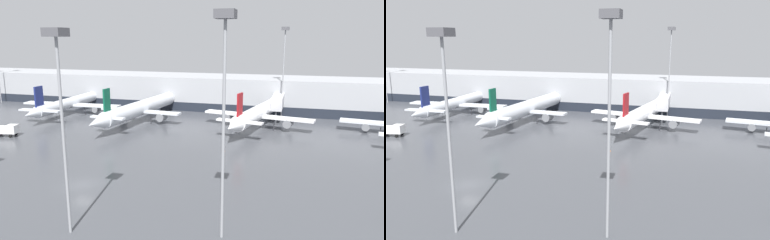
{
  "view_description": "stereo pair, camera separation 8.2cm",
  "coord_description": "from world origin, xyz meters",
  "views": [
    {
      "loc": [
        27.59,
        -41.53,
        19.35
      ],
      "look_at": [
        6.67,
        30.36,
        3.0
      ],
      "focal_mm": 35.0,
      "sensor_mm": 36.0,
      "label": 1
    },
    {
      "loc": [
        27.67,
        -41.51,
        19.35
      ],
      "look_at": [
        6.67,
        30.36,
        3.0
      ],
      "focal_mm": 35.0,
      "sensor_mm": 36.0,
      "label": 2
    }
  ],
  "objects": [
    {
      "name": "parked_jet_2",
      "position": [
        -30.1,
        42.76,
        2.81
      ],
      "size": [
        27.13,
        37.14,
        8.73
      ],
      "rotation": [
        0.0,
        0.0,
        1.61
      ],
      "color": "silver",
      "rests_on": "ground_plane"
    },
    {
      "name": "traffic_cone_1",
      "position": [
        15.32,
        20.42,
        0.28
      ],
      "size": [
        0.47,
        0.47,
        0.56
      ],
      "color": "orange",
      "rests_on": "ground_plane"
    },
    {
      "name": "parked_jet_1",
      "position": [
        -8.33,
        38.19,
        3.26
      ],
      "size": [
        20.38,
        39.48,
        9.57
      ],
      "rotation": [
        0.0,
        0.0,
        1.48
      ],
      "color": "silver",
      "rests_on": "ground_plane"
    },
    {
      "name": "apron_light_mast_0",
      "position": [
        23.46,
        51.85,
        16.97
      ],
      "size": [
        1.8,
        1.8,
        22.06
      ],
      "color": "gray",
      "rests_on": "ground_plane"
    },
    {
      "name": "apron_light_mast_4",
      "position": [
        20.93,
        -8.12,
        16.84
      ],
      "size": [
        1.8,
        1.8,
        21.85
      ],
      "color": "gray",
      "rests_on": "ground_plane"
    },
    {
      "name": "ground_plane",
      "position": [
        0.0,
        0.0,
        0.0
      ],
      "size": [
        320.0,
        320.0,
        0.0
      ],
      "primitive_type": "plane",
      "color": "#424449"
    },
    {
      "name": "terminal_building",
      "position": [
        0.08,
        61.94,
        4.49
      ],
      "size": [
        160.0,
        26.69,
        9.0
      ],
      "color": "#9EA0A5",
      "rests_on": "ground_plane"
    },
    {
      "name": "apron_light_mast_5",
      "position": [
        5.93,
        -11.51,
        15.81
      ],
      "size": [
        1.8,
        1.8,
        20.31
      ],
      "color": "gray",
      "rests_on": "ground_plane"
    },
    {
      "name": "service_truck_0",
      "position": [
        -28.97,
        18.21,
        1.41
      ],
      "size": [
        5.39,
        2.92,
        2.41
      ],
      "rotation": [
        0.0,
        0.0,
        0.18
      ],
      "color": "silver",
      "rests_on": "ground_plane"
    },
    {
      "name": "parked_jet_3",
      "position": [
        18.96,
        39.46,
        3.32
      ],
      "size": [
        24.37,
        33.8,
        9.21
      ],
      "rotation": [
        0.0,
        0.0,
        1.37
      ],
      "color": "white",
      "rests_on": "ground_plane"
    }
  ]
}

